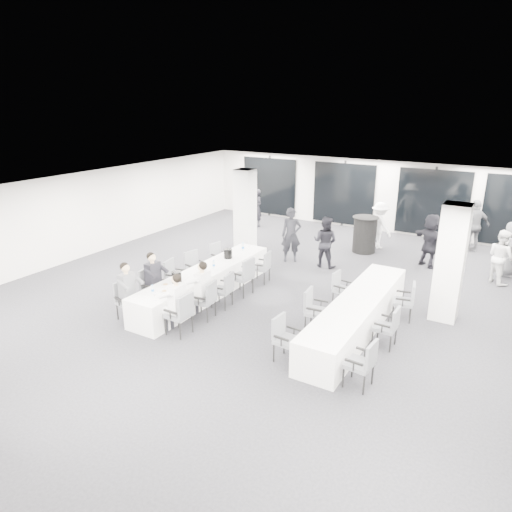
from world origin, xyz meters
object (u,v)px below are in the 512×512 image
(chair_side_right_near, at_px, (364,361))
(standing_guest_e, at_px, (511,245))
(standing_guest_b, at_px, (325,239))
(chair_main_left_near, at_px, (126,298))
(banquet_table_side, at_px, (357,315))
(chair_main_right_second, at_px, (207,298))
(chair_main_left_mid, at_px, (174,275))
(chair_main_left_fourth, at_px, (194,265))
(chair_side_right_far, at_px, (407,299))
(standing_guest_d, at_px, (475,222))
(chair_main_left_far, at_px, (218,255))
(chair_main_right_fourth, at_px, (244,274))
(chair_side_left_far, at_px, (340,286))
(banquet_table_main, at_px, (206,283))
(standing_guest_f, at_px, (431,237))
(standing_guest_h, at_px, (501,253))
(standing_guest_a, at_px, (291,232))
(chair_side_left_mid, at_px, (314,308))
(chair_side_left_near, at_px, (284,336))
(chair_main_right_far, at_px, (263,265))
(cocktail_table, at_px, (365,234))
(standing_guest_g, at_px, (257,206))
(standing_guest_c, at_px, (380,222))
(chair_main_left_second, at_px, (150,285))
(ice_bucket_far, at_px, (228,254))
(chair_side_right_mid, at_px, (389,325))
(chair_main_right_mid, at_px, (225,288))
(chair_main_right_near, at_px, (181,312))

(chair_side_right_near, height_order, standing_guest_e, standing_guest_e)
(standing_guest_b, bearing_deg, chair_main_left_near, 66.42)
(banquet_table_side, height_order, chair_main_right_second, chair_main_right_second)
(chair_main_left_mid, height_order, chair_main_left_fourth, chair_main_left_mid)
(chair_side_right_far, relative_size, standing_guest_d, 0.45)
(chair_main_left_near, xyz_separation_m, chair_main_left_far, (0.00, 3.79, -0.02))
(chair_main_left_near, height_order, chair_main_right_fourth, chair_main_right_fourth)
(chair_main_left_fourth, distance_m, chair_side_left_far, 4.16)
(banquet_table_main, distance_m, banquet_table_side, 4.10)
(chair_main_left_mid, xyz_separation_m, standing_guest_f, (5.45, 5.79, 0.42))
(chair_main_left_mid, bearing_deg, standing_guest_h, 116.73)
(chair_main_left_mid, relative_size, chair_side_left_far, 1.09)
(banquet_table_main, height_order, standing_guest_a, standing_guest_a)
(banquet_table_side, height_order, chair_side_right_far, chair_side_right_far)
(chair_main_right_fourth, bearing_deg, chair_side_right_near, -117.30)
(standing_guest_d, relative_size, standing_guest_f, 1.07)
(chair_main_left_mid, relative_size, standing_guest_a, 0.47)
(chair_main_left_far, xyz_separation_m, chair_side_left_mid, (4.08, -2.05, 0.06))
(standing_guest_d, relative_size, standing_guest_e, 1.10)
(chair_side_left_near, bearing_deg, chair_main_right_far, -140.30)
(chair_main_right_second, bearing_deg, banquet_table_side, -75.85)
(chair_main_left_far, height_order, standing_guest_b, standing_guest_b)
(cocktail_table, height_order, standing_guest_g, standing_guest_g)
(banquet_table_main, distance_m, chair_main_left_far, 1.95)
(standing_guest_f, bearing_deg, chair_main_right_far, 79.15)
(chair_main_left_mid, xyz_separation_m, chair_side_right_far, (5.75, 1.62, -0.01))
(chair_main_left_mid, relative_size, chair_main_right_far, 1.03)
(banquet_table_main, distance_m, chair_side_left_far, 3.53)
(banquet_table_main, relative_size, standing_guest_c, 2.69)
(chair_main_left_second, height_order, chair_side_left_near, chair_main_left_second)
(chair_main_right_second, xyz_separation_m, standing_guest_c, (1.86, 7.67, 0.39))
(standing_guest_e, xyz_separation_m, ice_bucket_far, (-6.82, -4.78, -0.05))
(chair_main_right_fourth, distance_m, chair_side_right_mid, 4.16)
(chair_side_right_far, bearing_deg, chair_main_right_mid, 99.72)
(banquet_table_main, bearing_deg, standing_guest_g, 110.06)
(chair_side_left_near, distance_m, standing_guest_h, 7.61)
(cocktail_table, distance_m, chair_main_left_fourth, 6.20)
(cocktail_table, relative_size, chair_side_left_mid, 1.26)
(chair_main_left_fourth, distance_m, chair_main_left_far, 1.17)
(chair_side_right_near, relative_size, chair_side_right_far, 1.02)
(chair_main_left_second, relative_size, chair_main_right_near, 0.99)
(chair_side_left_mid, height_order, ice_bucket_far, ice_bucket_far)
(chair_main_right_near, xyz_separation_m, chair_side_left_mid, (2.42, 1.70, -0.01))
(chair_side_left_near, distance_m, standing_guest_e, 8.42)
(chair_side_left_near, distance_m, standing_guest_a, 6.06)
(chair_side_right_far, height_order, ice_bucket_far, ice_bucket_far)
(standing_guest_e, bearing_deg, standing_guest_b, 111.45)
(chair_side_right_mid, relative_size, standing_guest_g, 0.52)
(standing_guest_b, xyz_separation_m, standing_guest_d, (3.80, 4.09, 0.11))
(standing_guest_d, bearing_deg, chair_main_right_mid, 20.90)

